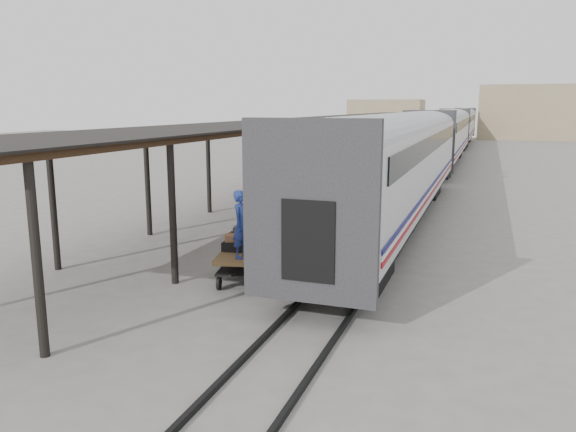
# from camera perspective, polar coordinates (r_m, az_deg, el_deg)

# --- Properties ---
(ground) EXTENTS (160.00, 160.00, 0.00)m
(ground) POSITION_cam_1_polar(r_m,az_deg,el_deg) (17.35, -4.12, -5.36)
(ground) COLOR slate
(ground) RESTS_ON ground
(train) EXTENTS (3.45, 76.01, 4.01)m
(train) POSITION_cam_1_polar(r_m,az_deg,el_deg) (49.19, 15.59, 8.11)
(train) COLOR silver
(train) RESTS_ON ground
(canopy) EXTENTS (4.90, 64.30, 4.15)m
(canopy) POSITION_cam_1_polar(r_m,az_deg,el_deg) (40.52, 5.17, 9.78)
(canopy) COLOR #422B19
(canopy) RESTS_ON ground
(rails) EXTENTS (1.54, 150.00, 0.12)m
(rails) POSITION_cam_1_polar(r_m,az_deg,el_deg) (49.59, 15.46, 5.09)
(rails) COLOR black
(rails) RESTS_ON ground
(building_far) EXTENTS (18.00, 10.00, 8.00)m
(building_far) POSITION_cam_1_polar(r_m,az_deg,el_deg) (93.51, 24.39, 9.57)
(building_far) COLOR tan
(building_far) RESTS_ON ground
(building_left) EXTENTS (12.00, 8.00, 6.00)m
(building_left) POSITION_cam_1_polar(r_m,az_deg,el_deg) (98.67, 9.96, 9.82)
(building_left) COLOR tan
(building_left) RESTS_ON ground
(baggage_cart) EXTENTS (1.75, 2.62, 0.86)m
(baggage_cart) POSITION_cam_1_polar(r_m,az_deg,el_deg) (16.09, -4.52, -4.29)
(baggage_cart) COLOR brown
(baggage_cart) RESTS_ON ground
(suitcase_stack) EXTENTS (1.19, 1.29, 0.60)m
(suitcase_stack) POSITION_cam_1_polar(r_m,az_deg,el_deg) (16.33, -4.64, -2.55)
(suitcase_stack) COLOR #37373A
(suitcase_stack) RESTS_ON baggage_cart
(luggage_tug) EXTENTS (1.30, 1.64, 1.27)m
(luggage_tug) POSITION_cam_1_polar(r_m,az_deg,el_deg) (32.02, 1.00, 3.33)
(luggage_tug) COLOR maroon
(luggage_tug) RESTS_ON ground
(porter) EXTENTS (0.49, 0.71, 1.85)m
(porter) POSITION_cam_1_polar(r_m,az_deg,el_deg) (15.15, -4.72, -0.84)
(porter) COLOR navy
(porter) RESTS_ON baggage_cart
(pedestrian) EXTENTS (1.14, 0.54, 1.90)m
(pedestrian) POSITION_cam_1_polar(r_m,az_deg,el_deg) (29.34, 0.98, 3.34)
(pedestrian) COLOR black
(pedestrian) RESTS_ON ground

